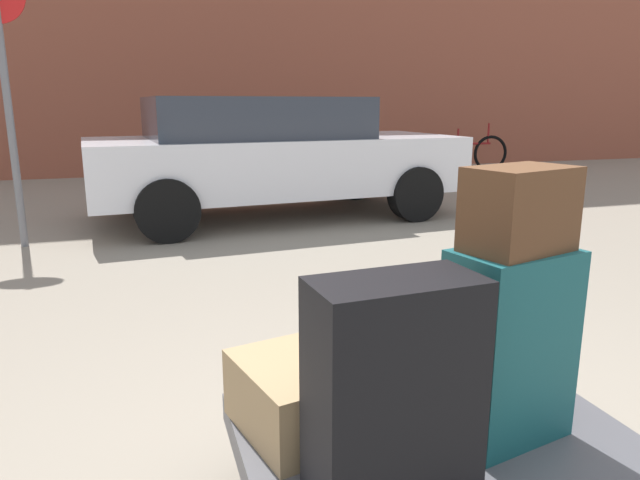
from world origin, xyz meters
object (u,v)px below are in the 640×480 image
(parked_car, at_px, (272,154))
(suitcase_teal_center, at_px, (509,345))
(bicycle_leaning, at_px, (467,153))
(no_parking_sign, at_px, (5,79))
(duffel_bag_brown_topmost_pile, at_px, (520,209))
(suitcase_black_front_left, at_px, (393,392))
(luggage_cart, at_px, (432,450))
(bollard_kerb_mid, at_px, (400,166))
(bollard_kerb_near, at_px, (322,168))
(suitcase_tan_rear_right, at_px, (332,386))

(parked_car, bearing_deg, suitcase_teal_center, -95.19)
(bicycle_leaning, height_order, no_parking_sign, no_parking_sign)
(parked_car, bearing_deg, duffel_bag_brown_topmost_pile, -95.19)
(bicycle_leaning, bearing_deg, suitcase_black_front_left, -122.40)
(bicycle_leaning, distance_m, no_parking_sign, 8.64)
(luggage_cart, xyz_separation_m, duffel_bag_brown_topmost_pile, (0.20, -0.07, 0.78))
(luggage_cart, relative_size, duffel_bag_brown_topmost_pile, 3.90)
(bollard_kerb_mid, height_order, no_parking_sign, no_parking_sign)
(no_parking_sign, bearing_deg, bollard_kerb_mid, 28.84)
(suitcase_teal_center, relative_size, parked_car, 0.13)
(suitcase_teal_center, distance_m, parked_car, 5.41)
(bicycle_leaning, bearing_deg, duffel_bag_brown_topmost_pile, -120.76)
(suitcase_teal_center, height_order, bollard_kerb_mid, suitcase_teal_center)
(suitcase_teal_center, distance_m, duffel_bag_brown_topmost_pile, 0.42)
(no_parking_sign, bearing_deg, bollard_kerb_near, 36.65)
(suitcase_black_front_left, distance_m, bicycle_leaning, 10.75)
(suitcase_black_front_left, bearing_deg, bollard_kerb_near, 69.68)
(suitcase_teal_center, xyz_separation_m, no_parking_sign, (-2.14, 4.67, 0.93))
(bollard_kerb_mid, bearing_deg, luggage_cart, -114.41)
(parked_car, bearing_deg, luggage_cart, -97.40)
(parked_car, relative_size, bollard_kerb_near, 7.04)
(bollard_kerb_mid, bearing_deg, no_parking_sign, -151.16)
(luggage_cart, height_order, bollard_kerb_near, bollard_kerb_near)
(parked_car, distance_m, bollard_kerb_mid, 3.56)
(suitcase_tan_rear_right, height_order, bicycle_leaning, bicycle_leaning)
(duffel_bag_brown_topmost_pile, distance_m, parked_car, 5.42)
(parked_car, relative_size, no_parking_sign, 1.75)
(suitcase_tan_rear_right, distance_m, parked_car, 5.24)
(bicycle_leaning, bearing_deg, suitcase_tan_rear_right, -123.73)
(suitcase_teal_center, bearing_deg, bicycle_leaning, 47.30)
(bollard_kerb_mid, bearing_deg, parked_car, -140.76)
(duffel_bag_brown_topmost_pile, distance_m, bicycle_leaning, 10.38)
(luggage_cart, distance_m, bollard_kerb_near, 7.82)
(suitcase_teal_center, relative_size, suitcase_black_front_left, 0.99)
(suitcase_black_front_left, bearing_deg, parked_car, 76.36)
(suitcase_tan_rear_right, distance_m, bicycle_leaning, 10.41)
(suitcase_teal_center, relative_size, duffel_bag_brown_topmost_pile, 1.91)
(luggage_cart, bearing_deg, parked_car, 82.60)
(luggage_cart, height_order, no_parking_sign, no_parking_sign)
(duffel_bag_brown_topmost_pile, height_order, bicycle_leaning, duffel_bag_brown_topmost_pile)
(bicycle_leaning, bearing_deg, luggage_cart, -121.91)
(duffel_bag_brown_topmost_pile, xyz_separation_m, no_parking_sign, (-2.14, 4.67, 0.51))
(parked_car, relative_size, bollard_kerb_mid, 7.04)
(luggage_cart, height_order, bicycle_leaning, bicycle_leaning)
(suitcase_tan_rear_right, relative_size, no_parking_sign, 0.23)
(bollard_kerb_mid, bearing_deg, bollard_kerb_near, 180.00)
(suitcase_black_front_left, xyz_separation_m, duffel_bag_brown_topmost_pile, (0.46, 0.17, 0.42))
(no_parking_sign, bearing_deg, suitcase_tan_rear_right, -69.46)
(parked_car, bearing_deg, suitcase_tan_rear_right, -100.71)
(suitcase_tan_rear_right, relative_size, duffel_bag_brown_topmost_pile, 1.90)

